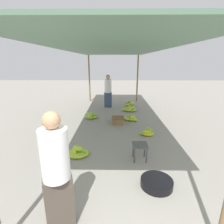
{
  "coord_description": "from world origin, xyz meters",
  "views": [
    {
      "loc": [
        0.07,
        -1.32,
        2.24
      ],
      "look_at": [
        0.0,
        3.26,
        0.9
      ],
      "focal_mm": 28.0,
      "sensor_mm": 36.0,
      "label": 1
    }
  ],
  "objects_px": {
    "banana_pile_left_1": "(91,116)",
    "banana_pile_left_0": "(78,152)",
    "banana_pile_right_3": "(130,109)",
    "shopper_walking_mid": "(108,91)",
    "basin_black": "(157,183)",
    "banana_pile_right_1": "(129,104)",
    "vendor_foreground": "(56,171)",
    "stool": "(140,147)",
    "banana_pile_right_2": "(131,118)",
    "banana_pile_right_0": "(148,132)",
    "crate_near": "(118,120)"
  },
  "relations": [
    {
      "from": "banana_pile_left_0",
      "to": "banana_pile_left_1",
      "type": "height_order",
      "value": "banana_pile_left_0"
    },
    {
      "from": "vendor_foreground",
      "to": "banana_pile_right_1",
      "type": "relative_size",
      "value": 2.78
    },
    {
      "from": "banana_pile_right_0",
      "to": "banana_pile_left_0",
      "type": "bearing_deg",
      "value": -147.23
    },
    {
      "from": "vendor_foreground",
      "to": "banana_pile_left_1",
      "type": "xyz_separation_m",
      "value": [
        -0.21,
        4.82,
        -0.78
      ]
    },
    {
      "from": "basin_black",
      "to": "banana_pile_right_0",
      "type": "relative_size",
      "value": 1.26
    },
    {
      "from": "banana_pile_left_1",
      "to": "shopper_walking_mid",
      "type": "xyz_separation_m",
      "value": [
        0.63,
        1.79,
        0.75
      ]
    },
    {
      "from": "banana_pile_right_0",
      "to": "basin_black",
      "type": "bearing_deg",
      "value": -96.21
    },
    {
      "from": "banana_pile_left_0",
      "to": "banana_pile_right_3",
      "type": "distance_m",
      "value": 4.3
    },
    {
      "from": "crate_near",
      "to": "shopper_walking_mid",
      "type": "height_order",
      "value": "shopper_walking_mid"
    },
    {
      "from": "banana_pile_right_3",
      "to": "banana_pile_left_0",
      "type": "bearing_deg",
      "value": -111.9
    },
    {
      "from": "stool",
      "to": "banana_pile_right_3",
      "type": "height_order",
      "value": "stool"
    },
    {
      "from": "banana_pile_right_3",
      "to": "banana_pile_right_2",
      "type": "bearing_deg",
      "value": -92.21
    },
    {
      "from": "basin_black",
      "to": "banana_pile_left_0",
      "type": "bearing_deg",
      "value": 147.03
    },
    {
      "from": "banana_pile_left_1",
      "to": "shopper_walking_mid",
      "type": "bearing_deg",
      "value": 70.51
    },
    {
      "from": "banana_pile_right_1",
      "to": "banana_pile_left_1",
      "type": "bearing_deg",
      "value": -129.6
    },
    {
      "from": "banana_pile_right_0",
      "to": "banana_pile_right_3",
      "type": "distance_m",
      "value": 2.76
    },
    {
      "from": "basin_black",
      "to": "crate_near",
      "type": "xyz_separation_m",
      "value": [
        -0.66,
        3.4,
        0.05
      ]
    },
    {
      "from": "vendor_foreground",
      "to": "banana_pile_right_2",
      "type": "height_order",
      "value": "vendor_foreground"
    },
    {
      "from": "stool",
      "to": "shopper_walking_mid",
      "type": "relative_size",
      "value": 0.25
    },
    {
      "from": "banana_pile_left_0",
      "to": "shopper_walking_mid",
      "type": "distance_m",
      "value": 4.8
    },
    {
      "from": "banana_pile_left_0",
      "to": "stool",
      "type": "bearing_deg",
      "value": -7.24
    },
    {
      "from": "banana_pile_right_2",
      "to": "crate_near",
      "type": "distance_m",
      "value": 0.65
    },
    {
      "from": "banana_pile_left_0",
      "to": "shopper_walking_mid",
      "type": "xyz_separation_m",
      "value": [
        0.58,
        4.7,
        0.76
      ]
    },
    {
      "from": "banana_pile_right_3",
      "to": "basin_black",
      "type": "bearing_deg",
      "value": -89.04
    },
    {
      "from": "vendor_foreground",
      "to": "banana_pile_right_3",
      "type": "bearing_deg",
      "value": 76.21
    },
    {
      "from": "basin_black",
      "to": "banana_pile_right_0",
      "type": "xyz_separation_m",
      "value": [
        0.26,
        2.35,
        0.03
      ]
    },
    {
      "from": "stool",
      "to": "basin_black",
      "type": "distance_m",
      "value": 0.96
    },
    {
      "from": "banana_pile_left_0",
      "to": "banana_pile_left_1",
      "type": "distance_m",
      "value": 2.91
    },
    {
      "from": "banana_pile_left_0",
      "to": "banana_pile_right_2",
      "type": "relative_size",
      "value": 1.05
    },
    {
      "from": "basin_black",
      "to": "banana_pile_right_3",
      "type": "height_order",
      "value": "banana_pile_right_3"
    },
    {
      "from": "stool",
      "to": "basin_black",
      "type": "xyz_separation_m",
      "value": [
        0.19,
        -0.91,
        -0.25
      ]
    },
    {
      "from": "banana_pile_left_1",
      "to": "banana_pile_left_0",
      "type": "bearing_deg",
      "value": -88.98
    },
    {
      "from": "banana_pile_right_2",
      "to": "shopper_walking_mid",
      "type": "height_order",
      "value": "shopper_walking_mid"
    },
    {
      "from": "banana_pile_right_3",
      "to": "shopper_walking_mid",
      "type": "distance_m",
      "value": 1.46
    },
    {
      "from": "banana_pile_right_0",
      "to": "banana_pile_right_1",
      "type": "xyz_separation_m",
      "value": [
        -0.27,
        3.75,
        -0.01
      ]
    },
    {
      "from": "banana_pile_left_1",
      "to": "crate_near",
      "type": "height_order",
      "value": "banana_pile_left_1"
    },
    {
      "from": "basin_black",
      "to": "banana_pile_right_1",
      "type": "relative_size",
      "value": 0.99
    },
    {
      "from": "banana_pile_right_1",
      "to": "crate_near",
      "type": "height_order",
      "value": "banana_pile_right_1"
    },
    {
      "from": "basin_black",
      "to": "banana_pile_right_0",
      "type": "height_order",
      "value": "banana_pile_right_0"
    },
    {
      "from": "banana_pile_left_0",
      "to": "vendor_foreground",
      "type": "bearing_deg",
      "value": -85.36
    },
    {
      "from": "banana_pile_right_3",
      "to": "shopper_walking_mid",
      "type": "height_order",
      "value": "shopper_walking_mid"
    },
    {
      "from": "stool",
      "to": "banana_pile_left_0",
      "type": "distance_m",
      "value": 1.53
    },
    {
      "from": "basin_black",
      "to": "banana_pile_right_3",
      "type": "bearing_deg",
      "value": 90.96
    },
    {
      "from": "banana_pile_left_1",
      "to": "banana_pile_right_3",
      "type": "height_order",
      "value": "banana_pile_left_1"
    },
    {
      "from": "banana_pile_right_0",
      "to": "shopper_walking_mid",
      "type": "relative_size",
      "value": 0.29
    },
    {
      "from": "basin_black",
      "to": "banana_pile_left_1",
      "type": "distance_m",
      "value": 4.37
    },
    {
      "from": "banana_pile_left_1",
      "to": "banana_pile_right_2",
      "type": "bearing_deg",
      "value": -8.15
    },
    {
      "from": "basin_black",
      "to": "banana_pile_left_1",
      "type": "bearing_deg",
      "value": 113.47
    },
    {
      "from": "banana_pile_left_0",
      "to": "crate_near",
      "type": "relative_size",
      "value": 1.23
    },
    {
      "from": "banana_pile_left_1",
      "to": "banana_pile_right_1",
      "type": "relative_size",
      "value": 0.98
    }
  ]
}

